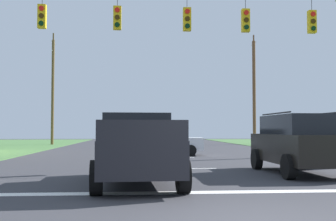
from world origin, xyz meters
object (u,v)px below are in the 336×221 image
object	(u,v)px
distant_car_crossing_white	(166,142)
utility_pole_far_right	(254,91)
pickup_truck	(136,148)
utility_pole_far_left	(53,89)
overhead_signal_span	(182,60)
suv_black	(299,142)

from	to	relation	value
distant_car_crossing_white	utility_pole_far_right	size ratio (longest dim) A/B	0.40
pickup_truck	utility_pole_far_left	world-z (taller)	utility_pole_far_left
utility_pole_far_right	overhead_signal_span	bearing A→B (deg)	-112.24
pickup_truck	utility_pole_far_right	size ratio (longest dim) A/B	0.50
pickup_truck	suv_black	size ratio (longest dim) A/B	1.14
utility_pole_far_right	utility_pole_far_left	xyz separation A→B (m)	(-19.96, 0.14, 0.10)
distant_car_crossing_white	utility_pole_far_left	size ratio (longest dim) A/B	0.41
utility_pole_far_left	utility_pole_far_right	bearing A→B (deg)	-0.42
suv_black	pickup_truck	bearing A→B (deg)	-158.43
overhead_signal_span	suv_black	bearing A→B (deg)	-38.78
overhead_signal_span	distant_car_crossing_white	size ratio (longest dim) A/B	4.08
overhead_signal_span	utility_pole_far_left	size ratio (longest dim) A/B	1.66
overhead_signal_span	pickup_truck	bearing A→B (deg)	-109.74
utility_pole_far_right	utility_pole_far_left	size ratio (longest dim) A/B	1.01
overhead_signal_span	utility_pole_far_right	size ratio (longest dim) A/B	1.64
pickup_truck	suv_black	world-z (taller)	suv_black
pickup_truck	distant_car_crossing_white	size ratio (longest dim) A/B	1.24
distant_car_crossing_white	pickup_truck	bearing A→B (deg)	-97.64
distant_car_crossing_white	overhead_signal_span	bearing A→B (deg)	-88.80
distant_car_crossing_white	utility_pole_far_left	distance (m)	20.25
overhead_signal_span	utility_pole_far_left	world-z (taller)	utility_pole_far_left
pickup_truck	distant_car_crossing_white	bearing A→B (deg)	82.36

